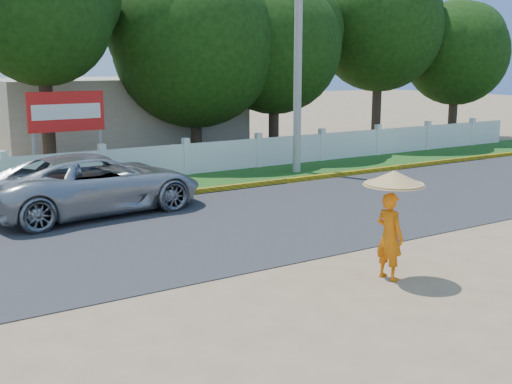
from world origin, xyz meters
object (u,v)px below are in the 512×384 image
at_px(utility_pole, 298,42).
at_px(billboard, 66,116).
at_px(vehicle, 95,183).
at_px(monk_with_parasol, 392,209).

xyz_separation_m(utility_pole, billboard, (-7.34, 2.72, -2.41)).
height_order(vehicle, billboard, billboard).
xyz_separation_m(vehicle, billboard, (0.78, 4.92, 1.36)).
bearing_deg(billboard, utility_pole, -20.36).
relative_size(vehicle, monk_with_parasol, 2.81).
distance_m(utility_pole, vehicle, 9.21).
xyz_separation_m(utility_pole, monk_with_parasol, (-5.36, -10.19, -3.25)).
xyz_separation_m(utility_pole, vehicle, (-8.11, -2.20, -3.77)).
distance_m(vehicle, monk_with_parasol, 8.46).
xyz_separation_m(vehicle, monk_with_parasol, (2.75, -7.98, 0.52)).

